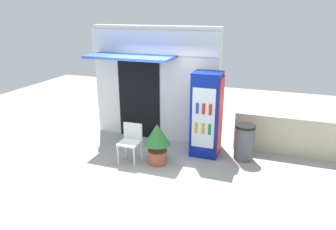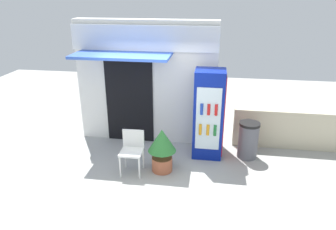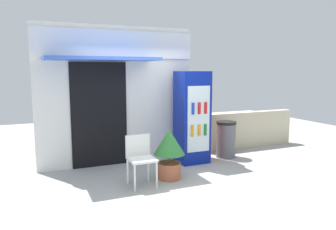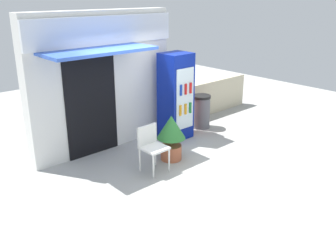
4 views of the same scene
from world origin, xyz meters
name	(u,v)px [view 3 (image 3 of 4)]	position (x,y,z in m)	size (l,w,h in m)	color
ground	(165,185)	(0.00, 0.00, 0.00)	(16.00, 16.00, 0.00)	#A3A39E
storefront_building	(115,93)	(-0.43, 1.73, 1.52)	(3.33, 1.25, 2.92)	silver
drink_cooler	(192,117)	(1.11, 1.10, 0.99)	(0.66, 0.64, 1.99)	navy
plastic_chair	(140,156)	(-0.39, 0.17, 0.53)	(0.45, 0.46, 0.88)	silver
potted_plant_near_shop	(169,149)	(0.21, 0.27, 0.56)	(0.58, 0.58, 0.94)	#AD5B3D
trash_bin	(226,139)	(2.01, 1.13, 0.42)	(0.46, 0.46, 0.84)	#595960
stone_boundary_wall	(247,130)	(3.06, 1.74, 0.46)	(2.70, 0.20, 0.93)	beige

